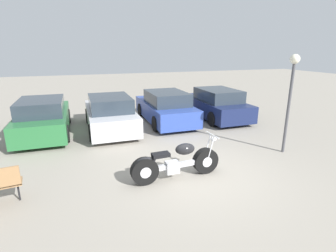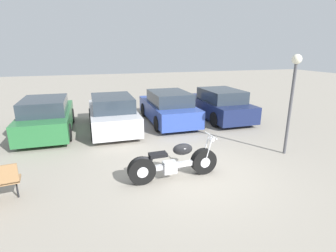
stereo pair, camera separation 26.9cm
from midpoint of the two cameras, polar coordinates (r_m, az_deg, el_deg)
ground_plane at (r=7.17m, az=6.68°, el=-10.28°), size 60.00×60.00×0.00m
motorcycle at (r=6.72m, az=2.28°, el=-7.99°), size 2.38×0.62×1.06m
parked_car_green at (r=11.21m, az=-24.27°, el=1.83°), size 1.84×4.22×1.41m
parked_car_silver at (r=10.97m, az=-11.31°, el=2.70°), size 1.84×4.22×1.41m
parked_car_blue at (r=11.82m, az=0.68°, el=4.01°), size 1.84×4.22×1.41m
parked_car_navy at (r=12.74m, az=11.64°, el=4.57°), size 1.84×4.22×1.41m
lamp_post at (r=8.75m, az=26.43°, el=8.03°), size 0.29×0.29×3.07m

